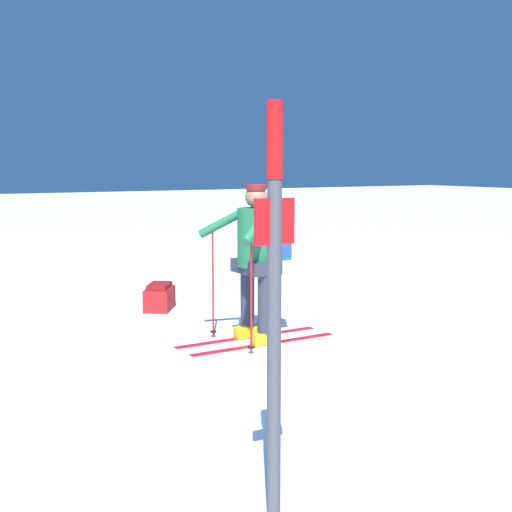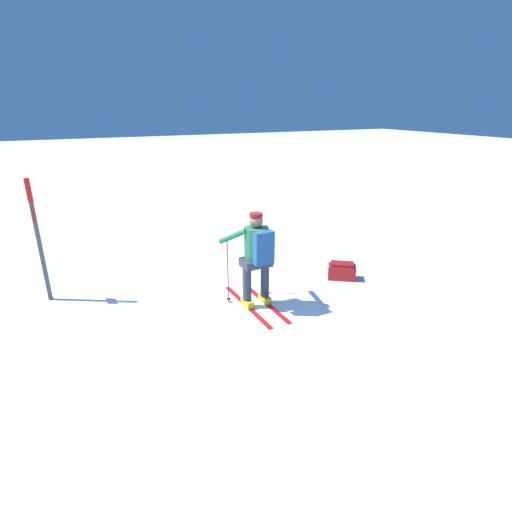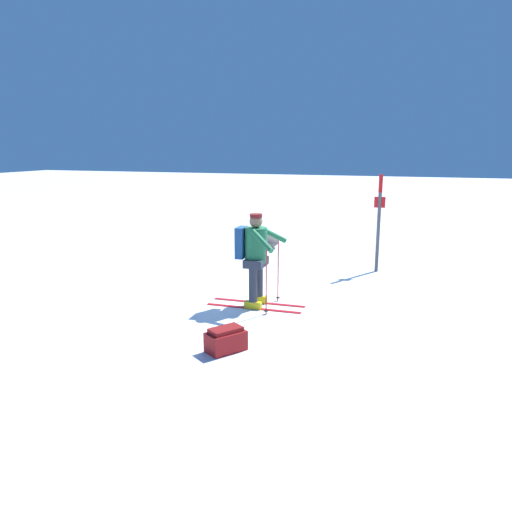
{
  "view_description": "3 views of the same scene",
  "coord_description": "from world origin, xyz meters",
  "px_view_note": "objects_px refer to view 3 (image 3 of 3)",
  "views": [
    {
      "loc": [
        -5.63,
        3.86,
        1.87
      ],
      "look_at": [
        0.74,
        0.16,
        0.91
      ],
      "focal_mm": 50.0,
      "sensor_mm": 36.0,
      "label": 1
    },
    {
      "loc": [
        -1.99,
        -5.48,
        3.31
      ],
      "look_at": [
        0.74,
        0.16,
        0.91
      ],
      "focal_mm": 28.0,
      "sensor_mm": 36.0,
      "label": 2
    },
    {
      "loc": [
        8.79,
        2.9,
        2.79
      ],
      "look_at": [
        0.74,
        0.16,
        0.91
      ],
      "focal_mm": 35.0,
      "sensor_mm": 36.0,
      "label": 3
    }
  ],
  "objects_px": {
    "trail_marker": "(379,215)",
    "dropped_backpack": "(226,340)",
    "skier": "(255,253)",
    "rock_boulder": "(268,241)"
  },
  "relations": [
    {
      "from": "trail_marker",
      "to": "dropped_backpack",
      "type": "bearing_deg",
      "value": -16.13
    },
    {
      "from": "skier",
      "to": "dropped_backpack",
      "type": "xyz_separation_m",
      "value": [
        2.04,
        0.27,
        -0.8
      ]
    },
    {
      "from": "trail_marker",
      "to": "rock_boulder",
      "type": "relative_size",
      "value": 3.15
    },
    {
      "from": "dropped_backpack",
      "to": "rock_boulder",
      "type": "height_order",
      "value": "rock_boulder"
    },
    {
      "from": "skier",
      "to": "dropped_backpack",
      "type": "height_order",
      "value": "skier"
    },
    {
      "from": "trail_marker",
      "to": "rock_boulder",
      "type": "height_order",
      "value": "trail_marker"
    },
    {
      "from": "skier",
      "to": "dropped_backpack",
      "type": "relative_size",
      "value": 2.8
    },
    {
      "from": "dropped_backpack",
      "to": "trail_marker",
      "type": "bearing_deg",
      "value": 163.87
    },
    {
      "from": "skier",
      "to": "trail_marker",
      "type": "relative_size",
      "value": 0.79
    },
    {
      "from": "skier",
      "to": "rock_boulder",
      "type": "distance_m",
      "value": 5.24
    }
  ]
}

